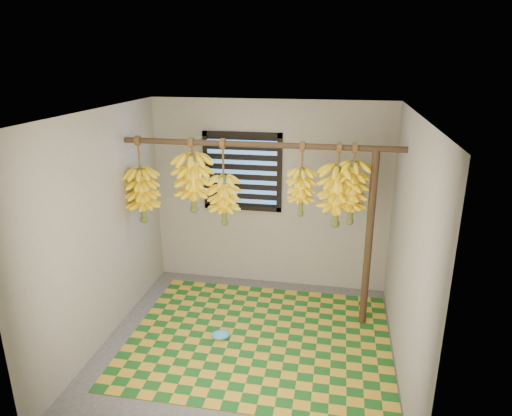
% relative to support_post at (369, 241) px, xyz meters
% --- Properties ---
extents(floor, '(3.00, 3.00, 0.01)m').
position_rel_support_post_xyz_m(floor, '(-1.20, -0.70, -1.00)').
color(floor, '#4A4A4A').
rests_on(floor, ground).
extents(ceiling, '(3.00, 3.00, 0.01)m').
position_rel_support_post_xyz_m(ceiling, '(-1.20, -0.70, 1.40)').
color(ceiling, silver).
rests_on(ceiling, wall_back).
extents(wall_back, '(3.00, 0.01, 2.40)m').
position_rel_support_post_xyz_m(wall_back, '(-1.20, 0.80, 0.20)').
color(wall_back, gray).
rests_on(wall_back, floor).
extents(wall_left, '(0.01, 3.00, 2.40)m').
position_rel_support_post_xyz_m(wall_left, '(-2.71, -0.70, 0.20)').
color(wall_left, gray).
rests_on(wall_left, floor).
extents(wall_right, '(0.01, 3.00, 2.40)m').
position_rel_support_post_xyz_m(wall_right, '(0.30, -0.70, 0.20)').
color(wall_right, gray).
rests_on(wall_right, floor).
extents(window, '(1.00, 0.04, 1.00)m').
position_rel_support_post_xyz_m(window, '(-1.55, 0.78, 0.50)').
color(window, black).
rests_on(window, wall_back).
extents(hanging_pole, '(3.00, 0.06, 0.06)m').
position_rel_support_post_xyz_m(hanging_pole, '(-1.20, 0.00, 1.00)').
color(hanging_pole, '#433420').
rests_on(hanging_pole, wall_left).
extents(support_post, '(0.08, 0.08, 2.00)m').
position_rel_support_post_xyz_m(support_post, '(0.00, 0.00, 0.00)').
color(support_post, '#433420').
rests_on(support_post, floor).
extents(woven_mat, '(2.76, 2.21, 0.01)m').
position_rel_support_post_xyz_m(woven_mat, '(-1.09, -0.52, -0.99)').
color(woven_mat, '#1A591D').
rests_on(woven_mat, floor).
extents(plastic_bag, '(0.24, 0.20, 0.08)m').
position_rel_support_post_xyz_m(plastic_bag, '(-1.50, -0.61, -0.95)').
color(plastic_bag, '#3EA8EA').
rests_on(plastic_bag, woven_mat).
extents(banana_bunch_a, '(0.37, 0.37, 0.99)m').
position_rel_support_post_xyz_m(banana_bunch_a, '(-2.55, 0.00, 0.37)').
color(banana_bunch_a, brown).
rests_on(banana_bunch_a, hanging_pole).
extents(banana_bunch_b, '(0.41, 0.41, 0.83)m').
position_rel_support_post_xyz_m(banana_bunch_b, '(-1.93, 0.00, 0.54)').
color(banana_bunch_b, brown).
rests_on(banana_bunch_b, hanging_pole).
extents(banana_bunch_c, '(0.35, 0.35, 0.96)m').
position_rel_support_post_xyz_m(banana_bunch_c, '(-1.59, -0.00, 0.37)').
color(banana_bunch_c, brown).
rests_on(banana_bunch_c, hanging_pole).
extents(banana_bunch_d, '(0.29, 0.29, 0.80)m').
position_rel_support_post_xyz_m(banana_bunch_d, '(-0.74, 0.00, 0.51)').
color(banana_bunch_d, brown).
rests_on(banana_bunch_d, hanging_pole).
extents(banana_bunch_e, '(0.37, 0.37, 0.89)m').
position_rel_support_post_xyz_m(banana_bunch_e, '(-0.37, 0.00, 0.49)').
color(banana_bunch_e, brown).
rests_on(banana_bunch_e, hanging_pole).
extents(banana_bunch_f, '(0.32, 0.32, 0.86)m').
position_rel_support_post_xyz_m(banana_bunch_f, '(-0.21, 0.00, 0.53)').
color(banana_bunch_f, brown).
rests_on(banana_bunch_f, hanging_pole).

